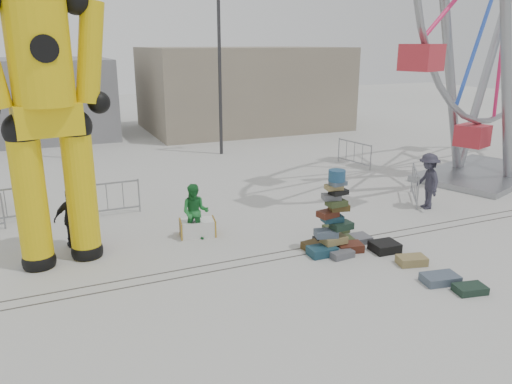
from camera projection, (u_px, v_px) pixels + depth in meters
name	position (u px, v px, depth m)	size (l,w,h in m)	color
ground	(286.00, 269.00, 12.08)	(90.00, 90.00, 0.00)	#9E9E99
track_line_near	(276.00, 260.00, 12.61)	(40.00, 0.04, 0.01)	#47443F
track_line_far	(269.00, 254.00, 12.96)	(40.00, 0.04, 0.01)	#47443F
building_right	(243.00, 88.00, 31.60)	(12.00, 8.00, 5.00)	gray
building_left	(19.00, 99.00, 28.46)	(10.00, 8.00, 4.40)	gray
lamp_post_right	(221.00, 60.00, 23.39)	(1.41, 0.25, 8.00)	#2D2D30
lamp_post_left	(60.00, 61.00, 22.46)	(1.41, 0.25, 8.00)	#2D2D30
suitcase_tower	(333.00, 229.00, 13.01)	(1.54, 1.38, 2.20)	#1A3F50
crash_test_dummy	(45.00, 96.00, 11.35)	(3.12, 1.37, 7.81)	black
steamer_trunk	(198.00, 228.00, 14.15)	(0.99, 0.57, 0.46)	silver
row_case_0	(336.00, 229.00, 14.43)	(0.70, 0.45, 0.22)	#344020
row_case_1	(356.00, 239.00, 13.71)	(0.77, 0.55, 0.18)	slate
row_case_2	(385.00, 247.00, 13.12)	(0.70, 0.60, 0.25)	black
row_case_3	(412.00, 260.00, 12.33)	(0.70, 0.44, 0.21)	olive
row_case_4	(440.00, 279.00, 11.39)	(0.82, 0.51, 0.20)	#4B5A6B
row_case_5	(470.00, 289.00, 10.94)	(0.68, 0.43, 0.17)	#1A3024
barricade_dummy_b	(6.00, 206.00, 15.05)	(2.00, 0.10, 1.10)	gray
barricade_dummy_c	(107.00, 199.00, 15.70)	(2.00, 0.10, 1.10)	gray
barricade_wheel_front	(415.00, 185.00, 17.25)	(2.00, 0.10, 1.10)	gray
barricade_wheel_back	(354.00, 153.00, 22.13)	(2.00, 0.10, 1.10)	gray
pedestrian_red	(90.00, 218.00, 13.15)	(0.60, 0.39, 1.65)	#A5171F
pedestrian_green	(195.00, 212.00, 13.72)	(0.77, 0.60, 1.59)	#1C702D
pedestrian_black	(72.00, 218.00, 13.24)	(0.94, 0.39, 1.61)	black
pedestrian_grey	(428.00, 181.00, 16.31)	(1.20, 0.69, 1.85)	#292735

